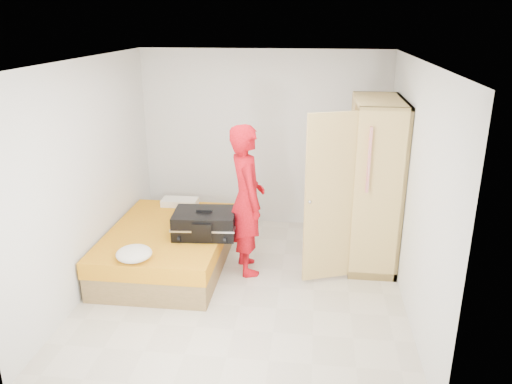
# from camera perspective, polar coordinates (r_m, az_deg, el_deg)

# --- Properties ---
(room) EXTENTS (4.00, 4.02, 2.60)m
(room) POSITION_cam_1_polar(r_m,az_deg,el_deg) (5.49, -1.25, 1.18)
(room) COLOR beige
(room) RESTS_ON ground
(bed) EXTENTS (1.42, 2.02, 0.50)m
(bed) POSITION_cam_1_polar(r_m,az_deg,el_deg) (6.46, -9.99, -6.24)
(bed) COLOR olive
(bed) RESTS_ON ground
(wardrobe) EXTENTS (1.14, 1.39, 2.10)m
(wardrobe) POSITION_cam_1_polar(r_m,az_deg,el_deg) (6.38, 12.90, 0.45)
(wardrobe) COLOR #E8C871
(wardrobe) RESTS_ON ground
(person) EXTENTS (0.66, 0.79, 1.86)m
(person) POSITION_cam_1_polar(r_m,az_deg,el_deg) (6.01, -1.08, -0.92)
(person) COLOR red
(person) RESTS_ON ground
(suitcase) EXTENTS (0.80, 0.62, 0.33)m
(suitcase) POSITION_cam_1_polar(r_m,az_deg,el_deg) (6.09, -5.87, -3.58)
(suitcase) COLOR black
(suitcase) RESTS_ON bed
(round_cushion) EXTENTS (0.39, 0.39, 0.15)m
(round_cushion) POSITION_cam_1_polar(r_m,az_deg,el_deg) (5.64, -13.77, -6.86)
(round_cushion) COLOR white
(round_cushion) RESTS_ON bed
(pillow) EXTENTS (0.50, 0.26, 0.09)m
(pillow) POSITION_cam_1_polar(r_m,az_deg,el_deg) (7.12, -8.69, -1.15)
(pillow) COLOR white
(pillow) RESTS_ON bed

